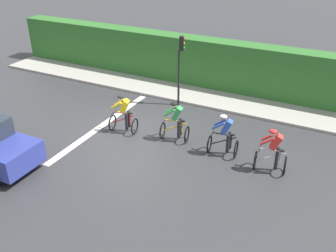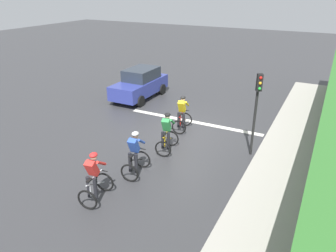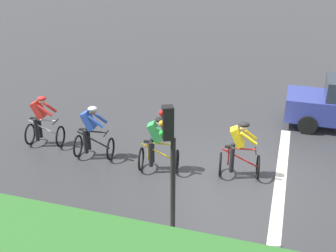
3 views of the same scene
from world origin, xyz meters
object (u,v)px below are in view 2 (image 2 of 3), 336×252
car_navy (140,84)px  cyclist_second (135,155)px  traffic_light_near_crossing (257,103)px  cyclist_fourth (182,114)px  cyclist_mid (167,134)px  cyclist_lead (94,179)px

car_navy → cyclist_second: bearing=120.9°
car_navy → traffic_light_near_crossing: (-7.77, 4.07, 1.35)m
cyclist_second → cyclist_fourth: bearing=-87.5°
cyclist_second → cyclist_mid: (-0.17, -2.09, 0.00)m
cyclist_mid → traffic_light_near_crossing: 3.69m
cyclist_second → cyclist_mid: 2.10m
cyclist_second → cyclist_mid: same height
car_navy → cyclist_lead: bearing=114.1°
cyclist_fourth → cyclist_lead: bearing=89.0°
cyclist_lead → traffic_light_near_crossing: (-3.60, -5.25, 1.43)m
cyclist_second → traffic_light_near_crossing: (-3.31, -3.39, 1.43)m
cyclist_lead → cyclist_fourth: 6.14m
cyclist_lead → cyclist_mid: size_ratio=1.00×
cyclist_mid → traffic_light_near_crossing: (-3.14, -1.31, 1.43)m
traffic_light_near_crossing → cyclist_lead: bearing=55.5°
cyclist_lead → car_navy: 10.20m
cyclist_fourth → traffic_light_near_crossing: 3.88m
cyclist_lead → traffic_light_near_crossing: bearing=-124.5°
cyclist_mid → car_navy: (4.63, -5.37, 0.08)m
traffic_light_near_crossing → car_navy: bearing=-27.7°
cyclist_mid → cyclist_lead: bearing=83.3°
car_navy → traffic_light_near_crossing: traffic_light_near_crossing is taller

